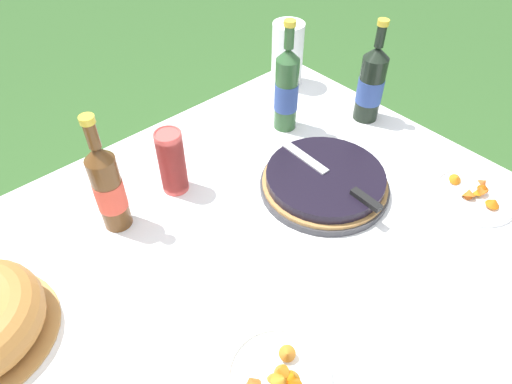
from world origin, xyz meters
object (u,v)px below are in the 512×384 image
object	(u,v)px
cup_stack	(172,162)
snack_plate_left	(279,376)
serving_knife	(334,177)
paper_towel_roll	(287,54)
cider_bottle_amber	(108,187)
snack_plate_right	(475,195)
juice_bottle_red	(371,84)
berry_tart	(325,181)
cider_bottle_green	(287,89)

from	to	relation	value
cup_stack	snack_plate_left	bearing A→B (deg)	-105.55
serving_knife	paper_towel_roll	size ratio (longest dim) A/B	1.67
cider_bottle_amber	snack_plate_right	bearing A→B (deg)	-36.38
juice_bottle_red	paper_towel_roll	xyz separation A→B (m)	(-0.04, 0.33, -0.01)
berry_tart	juice_bottle_red	bearing A→B (deg)	21.51
cider_bottle_amber	paper_towel_roll	xyz separation A→B (m)	(0.81, 0.21, -0.01)
cider_bottle_amber	snack_plate_right	world-z (taller)	cider_bottle_amber
cider_bottle_amber	serving_knife	bearing A→B (deg)	-31.36
cider_bottle_amber	juice_bottle_red	size ratio (longest dim) A/B	1.00
snack_plate_left	berry_tart	bearing A→B (deg)	33.01
serving_knife	cider_bottle_amber	xyz separation A→B (m)	(-0.49, 0.30, 0.06)
berry_tart	snack_plate_left	bearing A→B (deg)	-146.99
snack_plate_right	juice_bottle_red	bearing A→B (deg)	79.46
berry_tart	cider_bottle_green	size ratio (longest dim) A/B	1.01
serving_knife	snack_plate_right	size ratio (longest dim) A/B	1.69
berry_tart	cider_bottle_amber	size ratio (longest dim) A/B	1.08
berry_tart	serving_knife	xyz separation A→B (m)	(-0.00, -0.03, 0.04)
juice_bottle_red	snack_plate_left	size ratio (longest dim) A/B	1.59
serving_knife	juice_bottle_red	size ratio (longest dim) A/B	1.14
serving_knife	cider_bottle_amber	size ratio (longest dim) A/B	1.14
cup_stack	juice_bottle_red	size ratio (longest dim) A/B	0.57
berry_tart	cider_bottle_green	world-z (taller)	cider_bottle_green
snack_plate_left	paper_towel_roll	size ratio (longest dim) A/B	0.92
cider_bottle_green	berry_tart	bearing A→B (deg)	-113.92
cup_stack	snack_plate_right	bearing A→B (deg)	-44.69
cup_stack	cider_bottle_amber	bearing A→B (deg)	-176.89
snack_plate_left	snack_plate_right	distance (m)	0.74
berry_tart	paper_towel_roll	size ratio (longest dim) A/B	1.58
cup_stack	paper_towel_roll	xyz separation A→B (m)	(0.62, 0.20, 0.02)
cup_stack	juice_bottle_red	world-z (taller)	juice_bottle_red
cider_bottle_amber	berry_tart	bearing A→B (deg)	-28.73
juice_bottle_red	serving_knife	bearing A→B (deg)	-154.65
berry_tart	cider_bottle_green	bearing A→B (deg)	66.08
juice_bottle_red	snack_plate_right	bearing A→B (deg)	-100.54
serving_knife	paper_towel_roll	world-z (taller)	paper_towel_roll
serving_knife	snack_plate_left	bearing A→B (deg)	122.86
serving_knife	cider_bottle_amber	bearing A→B (deg)	61.03
cider_bottle_green	juice_bottle_red	distance (m)	0.27
berry_tart	serving_knife	size ratio (longest dim) A/B	0.95
cup_stack	cider_bottle_amber	world-z (taller)	cider_bottle_amber
snack_plate_left	paper_towel_roll	world-z (taller)	paper_towel_roll
cider_bottle_green	cider_bottle_amber	bearing A→B (deg)	-178.55
cider_bottle_amber	snack_plate_right	xyz separation A→B (m)	(0.77, -0.56, -0.11)
paper_towel_roll	cider_bottle_amber	bearing A→B (deg)	-165.69
juice_bottle_red	snack_plate_right	distance (m)	0.46
cider_bottle_amber	juice_bottle_red	world-z (taller)	juice_bottle_red
juice_bottle_red	snack_plate_right	size ratio (longest dim) A/B	1.49
cup_stack	cider_bottle_amber	xyz separation A→B (m)	(-0.19, -0.01, 0.03)
cup_stack	cider_bottle_amber	size ratio (longest dim) A/B	0.57
snack_plate_left	snack_plate_right	size ratio (longest dim) A/B	0.94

